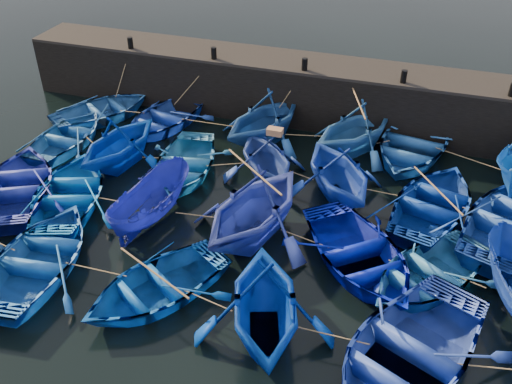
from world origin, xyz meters
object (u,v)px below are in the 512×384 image
(boat_8, at_px, (184,164))
(boat_13, at_px, (19,185))
(boat_0, at_px, (103,110))
(wooden_crate, at_px, (275,132))

(boat_8, xyz_separation_m, boat_13, (-4.96, -3.21, 0.05))
(boat_0, height_order, wooden_crate, wooden_crate)
(wooden_crate, bearing_deg, boat_8, -169.43)
(boat_8, relative_size, boat_13, 0.90)
(boat_13, bearing_deg, wooden_crate, 177.97)
(boat_13, bearing_deg, boat_0, -113.48)
(boat_0, height_order, boat_8, boat_8)
(boat_8, bearing_deg, boat_0, 139.73)
(boat_13, height_order, wooden_crate, wooden_crate)
(boat_13, relative_size, wooden_crate, 9.10)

